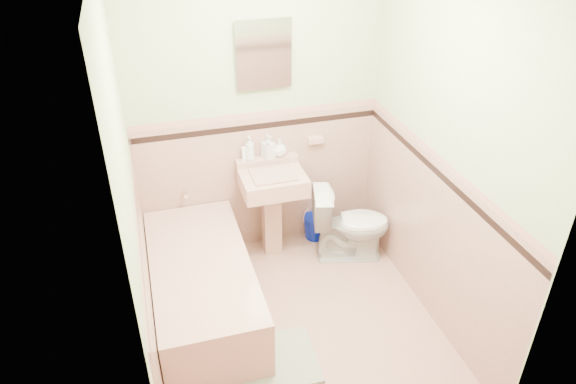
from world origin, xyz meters
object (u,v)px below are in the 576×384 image
object	(u,v)px
toilet	(351,224)
bucket	(315,226)
bathtub	(203,289)
soap_bottle_right	(280,148)
medicine_cabinet	(263,54)
shoe	(254,367)
soap_bottle_mid	(268,146)
soap_bottle_left	(249,148)
sink	(273,216)

from	to	relation	value
toilet	bucket	xyz separation A→B (m)	(-0.19, 0.34, -0.21)
bathtub	soap_bottle_right	world-z (taller)	soap_bottle_right
medicine_cabinet	bucket	xyz separation A→B (m)	(0.43, -0.06, -1.59)
toilet	shoe	bearing A→B (deg)	147.24
soap_bottle_mid	bucket	bearing A→B (deg)	-4.66
soap_bottle_left	shoe	world-z (taller)	soap_bottle_left
soap_bottle_left	toilet	size ratio (longest dim) A/B	0.32
soap_bottle_left	toilet	world-z (taller)	soap_bottle_left
shoe	bathtub	bearing A→B (deg)	119.65
soap_bottle_right	shoe	xyz separation A→B (m)	(-0.56, -1.38, -0.87)
soap_bottle_mid	toilet	size ratio (longest dim) A/B	0.30
soap_bottle_right	toilet	distance (m)	0.87
medicine_cabinet	soap_bottle_right	bearing A→B (deg)	-15.21
soap_bottle_left	medicine_cabinet	bearing A→B (deg)	12.11
sink	medicine_cabinet	size ratio (longest dim) A/B	1.78
medicine_cabinet	soap_bottle_left	world-z (taller)	medicine_cabinet
bathtub	soap_bottle_mid	world-z (taller)	soap_bottle_mid
bucket	medicine_cabinet	bearing A→B (deg)	171.52
bathtub	bucket	world-z (taller)	bathtub
medicine_cabinet	bucket	size ratio (longest dim) A/B	1.99
medicine_cabinet	soap_bottle_left	bearing A→B (deg)	-167.89
soap_bottle_right	toilet	world-z (taller)	soap_bottle_right
medicine_cabinet	soap_bottle_mid	size ratio (longest dim) A/B	2.28
bucket	shoe	size ratio (longest dim) A/B	1.44
soap_bottle_mid	soap_bottle_right	distance (m)	0.10
bathtub	shoe	xyz separation A→B (m)	(0.23, -0.67, -0.16)
bathtub	soap_bottle_left	distance (m)	1.15
medicine_cabinet	soap_bottle_mid	world-z (taller)	medicine_cabinet
toilet	bucket	size ratio (longest dim) A/B	2.87
sink	shoe	bearing A→B (deg)	-110.71
medicine_cabinet	bucket	bearing A→B (deg)	-8.48
sink	toilet	distance (m)	0.65
soap_bottle_right	toilet	size ratio (longest dim) A/B	0.23
bucket	sink	bearing A→B (deg)	-161.12
toilet	sink	bearing A→B (deg)	87.02
medicine_cabinet	shoe	xyz separation A→B (m)	(-0.45, -1.41, -1.64)
bathtub	toilet	bearing A→B (deg)	14.69
sink	bucket	xyz separation A→B (m)	(0.43, 0.15, -0.29)
soap_bottle_mid	toilet	xyz separation A→B (m)	(0.60, -0.37, -0.63)
sink	toilet	bearing A→B (deg)	-17.01
bathtub	medicine_cabinet	bearing A→B (deg)	47.42
shoe	soap_bottle_left	bearing A→B (deg)	87.95
soap_bottle_left	soap_bottle_mid	distance (m)	0.15
soap_bottle_mid	soap_bottle_left	bearing A→B (deg)	180.00
soap_bottle_mid	bucket	world-z (taller)	soap_bottle_mid
soap_bottle_left	soap_bottle_right	size ratio (longest dim) A/B	1.40
soap_bottle_mid	bucket	distance (m)	0.94
bathtub	sink	world-z (taller)	sink
bathtub	soap_bottle_right	distance (m)	1.27
medicine_cabinet	toilet	xyz separation A→B (m)	(0.62, -0.40, -1.37)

